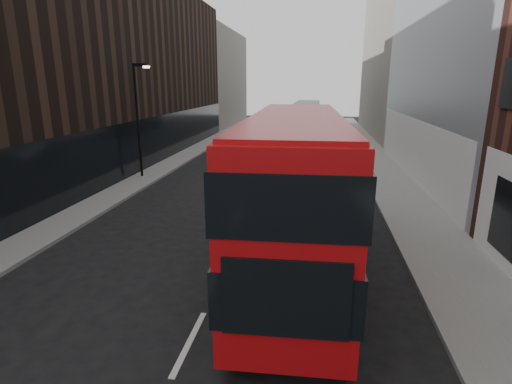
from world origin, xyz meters
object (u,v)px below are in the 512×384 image
at_px(grey_bus, 306,118).
at_px(car_a, 336,177).
at_px(car_b, 288,159).
at_px(street_lamp, 138,113).
at_px(car_c, 314,155).
at_px(red_bus, 295,183).

height_order(grey_bus, car_a, grey_bus).
bearing_deg(grey_bus, car_b, -90.76).
distance_m(street_lamp, car_c, 12.98).
distance_m(car_b, car_c, 2.52).
bearing_deg(car_a, car_b, 128.56).
height_order(red_bus, car_c, red_bus).
height_order(street_lamp, car_c, street_lamp).
bearing_deg(red_bus, street_lamp, 131.45).
height_order(car_a, car_b, car_b).
bearing_deg(street_lamp, red_bus, -46.86).
bearing_deg(car_b, street_lamp, -148.39).
bearing_deg(car_a, grey_bus, 101.63).
height_order(red_bus, car_b, red_bus).
bearing_deg(street_lamp, car_c, 28.66).
xyz_separation_m(street_lamp, car_a, (12.30, -0.64, -3.51)).
bearing_deg(car_c, car_a, -75.95).
xyz_separation_m(car_a, car_c, (-1.32, 6.64, 0.07)).
bearing_deg(grey_bus, red_bus, -87.63).
bearing_deg(red_bus, car_c, 86.39).
height_order(red_bus, car_a, red_bus).
bearing_deg(car_b, car_a, -50.98).
relative_size(red_bus, car_a, 3.20).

